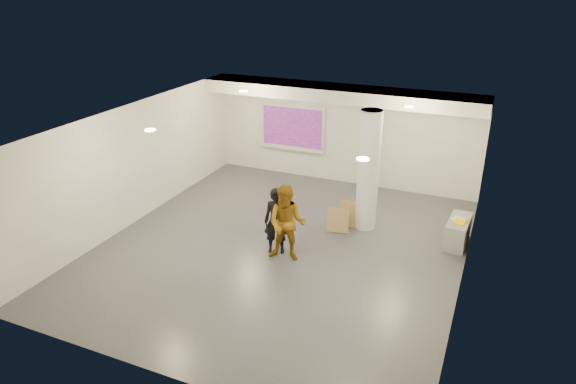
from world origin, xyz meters
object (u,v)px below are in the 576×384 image
at_px(column, 368,171).
at_px(projection_screen, 292,128).
at_px(man, 287,224).
at_px(woman, 276,221).
at_px(credenza, 458,232).

bearing_deg(column, projection_screen, 139.44).
distance_m(column, projection_screen, 4.08).
height_order(column, man, column).
bearing_deg(man, projection_screen, 102.54).
relative_size(projection_screen, woman, 1.36).
height_order(column, woman, column).
distance_m(credenza, man, 4.09).
xyz_separation_m(projection_screen, credenza, (5.32, -2.65, -1.21)).
bearing_deg(projection_screen, credenza, -26.49).
height_order(credenza, woman, woman).
xyz_separation_m(credenza, woman, (-3.74, -2.00, 0.46)).
height_order(projection_screen, man, projection_screen).
xyz_separation_m(column, projection_screen, (-3.10, 2.65, 0.03)).
bearing_deg(credenza, column, -176.42).
xyz_separation_m(column, man, (-1.18, -2.20, -0.62)).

